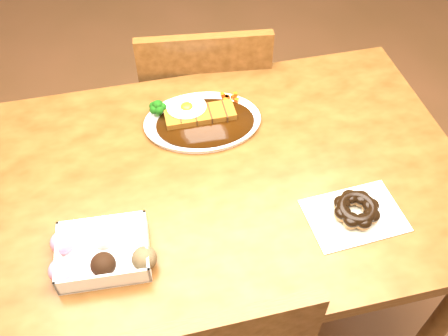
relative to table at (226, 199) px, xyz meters
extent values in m
plane|color=brown|center=(0.00, 0.00, -0.65)|extent=(6.00, 6.00, 0.00)
cube|color=#46270E|center=(0.00, 0.00, 0.08)|extent=(1.20, 0.80, 0.04)
cylinder|color=#46270E|center=(0.54, -0.34, -0.30)|extent=(0.06, 0.06, 0.71)
cylinder|color=#46270E|center=(-0.54, 0.34, -0.30)|extent=(0.06, 0.06, 0.71)
cylinder|color=#46270E|center=(0.54, 0.34, -0.30)|extent=(0.06, 0.06, 0.71)
cube|color=#46270E|center=(0.06, 0.60, -0.22)|extent=(0.47, 0.47, 0.04)
cylinder|color=#46270E|center=(0.25, 0.75, -0.45)|extent=(0.04, 0.04, 0.41)
cylinder|color=#46270E|center=(-0.09, 0.79, -0.45)|extent=(0.04, 0.04, 0.41)
cylinder|color=#46270E|center=(0.20, 0.41, -0.45)|extent=(0.04, 0.04, 0.41)
cylinder|color=#46270E|center=(-0.13, 0.45, -0.45)|extent=(0.04, 0.04, 0.41)
cube|color=#46270E|center=(0.03, 0.41, 0.02)|extent=(0.40, 0.08, 0.40)
ellipsoid|color=white|center=(-0.02, 0.19, 0.11)|extent=(0.32, 0.24, 0.01)
ellipsoid|color=black|center=(-0.02, 0.17, 0.12)|extent=(0.28, 0.20, 0.01)
cube|color=#6B380C|center=(-0.02, 0.20, 0.13)|extent=(0.19, 0.07, 0.02)
ellipsoid|color=white|center=(-0.06, 0.22, 0.14)|extent=(0.11, 0.10, 0.01)
ellipsoid|color=#FFB214|center=(-0.06, 0.22, 0.14)|extent=(0.04, 0.04, 0.02)
cube|color=white|center=(-0.31, -0.17, 0.12)|extent=(0.20, 0.16, 0.05)
ellipsoid|color=pink|center=(-0.39, -0.20, 0.13)|extent=(0.05, 0.05, 0.05)
ellipsoid|color=black|center=(-0.31, -0.20, 0.13)|extent=(0.05, 0.05, 0.05)
ellipsoid|color=black|center=(-0.22, -0.21, 0.13)|extent=(0.05, 0.05, 0.05)
ellipsoid|color=pink|center=(-0.39, -0.13, 0.13)|extent=(0.05, 0.05, 0.05)
ellipsoid|color=beige|center=(-0.31, -0.13, 0.13)|extent=(0.05, 0.05, 0.05)
cube|color=silver|center=(0.26, -0.19, 0.10)|extent=(0.23, 0.17, 0.00)
torus|color=olive|center=(0.26, -0.19, 0.12)|extent=(0.11, 0.11, 0.03)
torus|color=black|center=(0.26, -0.19, 0.13)|extent=(0.10, 0.10, 0.02)
camera|label=1|loc=(-0.18, -0.76, 1.05)|focal=40.00mm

